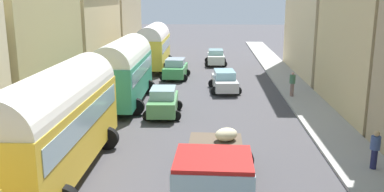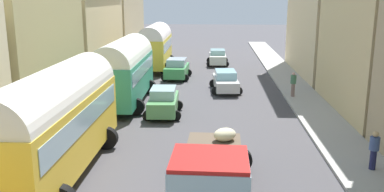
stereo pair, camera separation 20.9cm
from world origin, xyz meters
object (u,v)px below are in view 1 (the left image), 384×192
(parked_bus_2, at_px, (124,69))
(car_1, at_px, (216,57))
(parked_bus_3, at_px, (153,45))
(parked_bus_1, at_px, (57,118))
(car_3, at_px, (176,69))
(cargo_truck_0, at_px, (214,173))
(car_0, at_px, (224,81))
(car_2, at_px, (163,102))
(pedestrian_0, at_px, (292,83))
(pedestrian_2, at_px, (375,149))

(parked_bus_2, bearing_deg, car_1, 69.47)
(parked_bus_3, bearing_deg, parked_bus_1, -90.38)
(car_3, bearing_deg, cargo_truck_0, -81.61)
(cargo_truck_0, bearing_deg, parked_bus_3, 102.17)
(cargo_truck_0, xyz_separation_m, car_3, (-3.24, 21.99, -0.39))
(car_3, bearing_deg, car_0, -48.41)
(car_0, relative_size, car_3, 1.11)
(parked_bus_1, xyz_separation_m, car_3, (2.66, 19.74, -1.50))
(parked_bus_2, height_order, car_3, parked_bus_2)
(car_2, relative_size, pedestrian_0, 2.05)
(parked_bus_1, bearing_deg, car_1, 77.38)
(car_2, relative_size, car_3, 0.95)
(parked_bus_1, bearing_deg, car_2, 71.01)
(car_1, height_order, pedestrian_0, pedestrian_0)
(car_0, height_order, car_2, car_2)
(pedestrian_0, xyz_separation_m, pedestrian_2, (0.99, -12.24, -0.06))
(car_3, bearing_deg, parked_bus_2, -106.66)
(car_0, bearing_deg, parked_bus_1, -113.65)
(parked_bus_2, xyz_separation_m, car_1, (5.96, 15.92, -1.50))
(pedestrian_2, bearing_deg, parked_bus_3, 117.25)
(car_1, bearing_deg, cargo_truck_0, -90.33)
(car_3, xyz_separation_m, pedestrian_0, (8.55, -6.50, 0.19))
(parked_bus_1, relative_size, parked_bus_3, 1.13)
(parked_bus_2, bearing_deg, parked_bus_3, 89.78)
(parked_bus_3, relative_size, pedestrian_0, 4.65)
(car_1, height_order, pedestrian_2, pedestrian_2)
(parked_bus_1, distance_m, pedestrian_2, 12.32)
(parked_bus_3, distance_m, cargo_truck_0, 27.26)
(car_1, height_order, car_3, car_3)
(car_2, bearing_deg, pedestrian_0, 29.35)
(parked_bus_2, relative_size, car_0, 2.04)
(car_3, bearing_deg, pedestrian_0, -37.25)
(pedestrian_2, bearing_deg, parked_bus_1, -175.33)
(car_0, distance_m, pedestrian_0, 4.97)
(cargo_truck_0, relative_size, car_0, 1.70)
(parked_bus_1, xyz_separation_m, car_1, (6.08, 27.15, -1.55))
(car_0, distance_m, pedestrian_2, 15.27)
(car_2, bearing_deg, car_3, 91.51)
(parked_bus_3, bearing_deg, car_2, -79.97)
(car_1, relative_size, pedestrian_2, 2.34)
(parked_bus_1, height_order, cargo_truck_0, parked_bus_1)
(car_0, bearing_deg, parked_bus_3, 125.40)
(cargo_truck_0, xyz_separation_m, car_2, (-2.95, 10.84, -0.42))
(car_3, height_order, pedestrian_0, pedestrian_0)
(car_0, xyz_separation_m, pedestrian_0, (4.55, -1.99, 0.26))
(parked_bus_1, relative_size, cargo_truck_0, 1.30)
(parked_bus_1, relative_size, pedestrian_2, 5.60)
(car_0, bearing_deg, pedestrian_2, -68.74)
(cargo_truck_0, height_order, car_0, cargo_truck_0)
(car_1, distance_m, car_2, 18.82)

